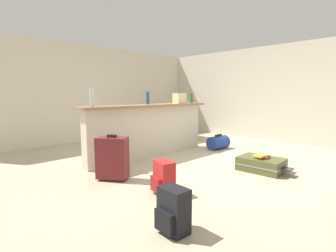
{
  "coord_description": "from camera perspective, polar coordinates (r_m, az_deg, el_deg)",
  "views": [
    {
      "loc": [
        -3.67,
        -3.31,
        1.26
      ],
      "look_at": [
        -0.12,
        0.33,
        0.61
      ],
      "focal_mm": 27.33,
      "sensor_mm": 36.0,
      "label": 1
    }
  ],
  "objects": [
    {
      "name": "duffel_bag_blue",
      "position": [
        5.94,
        11.12,
        -3.63
      ],
      "size": [
        0.52,
        0.36,
        0.34
      ],
      "color": "#233D93",
      "rests_on": "ground_plane"
    },
    {
      "name": "suitcase_flat_olive",
      "position": [
        4.49,
        20.07,
        -8.02
      ],
      "size": [
        0.53,
        0.84,
        0.22
      ],
      "color": "#51562D",
      "rests_on": "ground_plane"
    },
    {
      "name": "partition_half_wall",
      "position": [
        5.12,
        -4.06,
        -1.31
      ],
      "size": [
        2.8,
        0.2,
        1.0
      ],
      "primitive_type": "cube",
      "color": "beige",
      "rests_on": "ground_plane"
    },
    {
      "name": "suitcase_upright_maroon",
      "position": [
        3.84,
        -12.29,
        -6.91
      ],
      "size": [
        0.46,
        0.5,
        0.67
      ],
      "color": "maroon",
      "rests_on": "ground_plane"
    },
    {
      "name": "bottle_clear",
      "position": [
        4.31,
        -16.65,
        6.07
      ],
      "size": [
        0.07,
        0.07,
        0.3
      ],
      "primitive_type": "cylinder",
      "color": "silver",
      "rests_on": "bar_countertop"
    },
    {
      "name": "dining_chair_far_side",
      "position": [
        7.57,
        -1.39,
        1.64
      ],
      "size": [
        0.44,
        0.44,
        0.93
      ],
      "color": "#9E754C",
      "rests_on": "ground_plane"
    },
    {
      "name": "bar_countertop",
      "position": [
        5.06,
        -4.11,
        4.54
      ],
      "size": [
        2.96,
        0.4,
        0.05
      ],
      "primitive_type": "cube",
      "color": "#93704C",
      "rests_on": "partition_half_wall"
    },
    {
      "name": "dining_table",
      "position": [
        7.2,
        1.23,
        2.39
      ],
      "size": [
        1.1,
        0.8,
        0.74
      ],
      "color": "#332319",
      "rests_on": "ground_plane"
    },
    {
      "name": "wall_back",
      "position": [
        7.34,
        -14.45,
        6.98
      ],
      "size": [
        6.6,
        0.1,
        2.5
      ],
      "primitive_type": "cube",
      "color": "beige",
      "rests_on": "ground_plane"
    },
    {
      "name": "wall_right",
      "position": [
        7.63,
        17.56,
        6.87
      ],
      "size": [
        0.1,
        6.0,
        2.5
      ],
      "primitive_type": "cube",
      "color": "beige",
      "rests_on": "ground_plane"
    },
    {
      "name": "dining_chair_near_partition",
      "position": [
        6.79,
        4.05,
        0.97
      ],
      "size": [
        0.48,
        0.48,
        0.93
      ],
      "color": "#9E754C",
      "rests_on": "ground_plane"
    },
    {
      "name": "ground_plane",
      "position": [
        5.11,
        3.53,
        -7.31
      ],
      "size": [
        13.0,
        13.0,
        0.05
      ],
      "primitive_type": "cube",
      "color": "#BCAD8E"
    },
    {
      "name": "backpack_red",
      "position": [
        3.28,
        -1.02,
        -11.55
      ],
      "size": [
        0.29,
        0.32,
        0.42
      ],
      "color": "red",
      "rests_on": "ground_plane"
    },
    {
      "name": "backpack_black",
      "position": [
        2.44,
        1.15,
        -18.45
      ],
      "size": [
        0.26,
        0.29,
        0.42
      ],
      "color": "black",
      "rests_on": "ground_plane"
    },
    {
      "name": "bottle_green",
      "position": [
        5.88,
        5.21,
        6.25
      ],
      "size": [
        0.07,
        0.07,
        0.22
      ],
      "primitive_type": "cylinder",
      "color": "#2D6B38",
      "rests_on": "bar_countertop"
    },
    {
      "name": "bottle_blue",
      "position": [
        5.14,
        -4.55,
        6.24
      ],
      "size": [
        0.07,
        0.07,
        0.25
      ],
      "primitive_type": "cylinder",
      "color": "#284C89",
      "rests_on": "bar_countertop"
    },
    {
      "name": "grocery_bag",
      "position": [
        5.62,
        2.57,
        6.2
      ],
      "size": [
        0.26,
        0.18,
        0.22
      ],
      "primitive_type": "cube",
      "color": "beige",
      "rests_on": "bar_countertop"
    },
    {
      "name": "book_stack",
      "position": [
        4.45,
        20.3,
        -6.34
      ],
      "size": [
        0.32,
        0.22,
        0.06
      ],
      "color": "#AD2D2D",
      "rests_on": "suitcase_flat_olive"
    }
  ]
}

